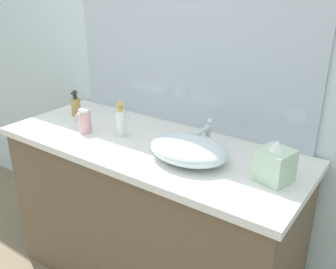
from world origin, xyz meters
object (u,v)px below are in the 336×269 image
at_px(soap_dispenser, 76,105).
at_px(lotion_bottle, 121,122).
at_px(perfume_bottle, 85,121).
at_px(tissue_box, 275,164).
at_px(candle_jar, 80,118).
at_px(sink_basin, 189,149).

relative_size(soap_dispenser, lotion_bottle, 0.83).
relative_size(soap_dispenser, perfume_bottle, 1.22).
height_order(soap_dispenser, tissue_box, tissue_box).
bearing_deg(candle_jar, sink_basin, -4.27).
bearing_deg(tissue_box, lotion_bottle, -179.80).
xyz_separation_m(tissue_box, candle_jar, (-1.08, 0.01, -0.05)).
xyz_separation_m(sink_basin, lotion_bottle, (-0.41, 0.04, 0.02)).
height_order(lotion_bottle, perfume_bottle, lotion_bottle).
bearing_deg(tissue_box, candle_jar, 179.29).
distance_m(lotion_bottle, candle_jar, 0.32).
distance_m(soap_dispenser, tissue_box, 1.18).
height_order(soap_dispenser, candle_jar, soap_dispenser).
relative_size(lotion_bottle, perfume_bottle, 1.46).
bearing_deg(tissue_box, sink_basin, -173.49).
xyz_separation_m(lotion_bottle, candle_jar, (-0.31, 0.02, -0.05)).
bearing_deg(perfume_bottle, soap_dispenser, 147.39).
xyz_separation_m(lotion_bottle, tissue_box, (0.77, 0.00, -0.00)).
bearing_deg(soap_dispenser, candle_jar, -31.88).
distance_m(soap_dispenser, lotion_bottle, 0.41).
xyz_separation_m(sink_basin, candle_jar, (-0.73, 0.05, -0.03)).
bearing_deg(soap_dispenser, tissue_box, -3.52).
bearing_deg(candle_jar, tissue_box, -0.71).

